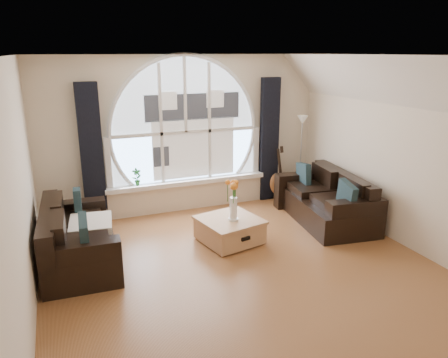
{
  "coord_description": "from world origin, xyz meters",
  "views": [
    {
      "loc": [
        -2.09,
        -4.34,
        2.75
      ],
      "look_at": [
        0.0,
        0.9,
        1.05
      ],
      "focal_mm": 34.16,
      "sensor_mm": 36.0,
      "label": 1
    }
  ],
  "objects_px": {
    "sofa_right": "(325,198)",
    "sofa_left": "(78,235)",
    "coffee_chest": "(230,229)",
    "potted_plant": "(137,177)",
    "guitar": "(278,172)",
    "vase_flowers": "(233,195)",
    "floor_lamp": "(301,157)"
  },
  "relations": [
    {
      "from": "sofa_left",
      "to": "potted_plant",
      "type": "distance_m",
      "value": 1.8
    },
    {
      "from": "sofa_right",
      "to": "floor_lamp",
      "type": "height_order",
      "value": "floor_lamp"
    },
    {
      "from": "sofa_right",
      "to": "sofa_left",
      "type": "bearing_deg",
      "value": -172.3
    },
    {
      "from": "sofa_left",
      "to": "floor_lamp",
      "type": "relative_size",
      "value": 1.11
    },
    {
      "from": "floor_lamp",
      "to": "guitar",
      "type": "xyz_separation_m",
      "value": [
        -0.45,
        0.07,
        -0.27
      ]
    },
    {
      "from": "floor_lamp",
      "to": "coffee_chest",
      "type": "bearing_deg",
      "value": -145.68
    },
    {
      "from": "sofa_right",
      "to": "potted_plant",
      "type": "bearing_deg",
      "value": 161.23
    },
    {
      "from": "sofa_right",
      "to": "guitar",
      "type": "height_order",
      "value": "guitar"
    },
    {
      "from": "sofa_right",
      "to": "guitar",
      "type": "distance_m",
      "value": 1.32
    },
    {
      "from": "sofa_left",
      "to": "guitar",
      "type": "height_order",
      "value": "guitar"
    },
    {
      "from": "sofa_right",
      "to": "potted_plant",
      "type": "height_order",
      "value": "potted_plant"
    },
    {
      "from": "sofa_left",
      "to": "potted_plant",
      "type": "height_order",
      "value": "potted_plant"
    },
    {
      "from": "coffee_chest",
      "to": "guitar",
      "type": "bearing_deg",
      "value": 30.36
    },
    {
      "from": "sofa_left",
      "to": "vase_flowers",
      "type": "xyz_separation_m",
      "value": [
        2.15,
        -0.22,
        0.36
      ]
    },
    {
      "from": "sofa_left",
      "to": "vase_flowers",
      "type": "distance_m",
      "value": 2.19
    },
    {
      "from": "vase_flowers",
      "to": "guitar",
      "type": "distance_m",
      "value": 2.2
    },
    {
      "from": "vase_flowers",
      "to": "sofa_left",
      "type": "bearing_deg",
      "value": 174.25
    },
    {
      "from": "sofa_right",
      "to": "floor_lamp",
      "type": "distance_m",
      "value": 1.32
    },
    {
      "from": "sofa_left",
      "to": "coffee_chest",
      "type": "relative_size",
      "value": 2.15
    },
    {
      "from": "sofa_right",
      "to": "potted_plant",
      "type": "relative_size",
      "value": 6.07
    },
    {
      "from": "coffee_chest",
      "to": "sofa_right",
      "type": "bearing_deg",
      "value": -6.8
    },
    {
      "from": "sofa_left",
      "to": "sofa_right",
      "type": "xyz_separation_m",
      "value": [
        3.91,
        0.01,
        0.0
      ]
    },
    {
      "from": "sofa_right",
      "to": "vase_flowers",
      "type": "bearing_deg",
      "value": -165.07
    },
    {
      "from": "sofa_left",
      "to": "coffee_chest",
      "type": "distance_m",
      "value": 2.13
    },
    {
      "from": "sofa_right",
      "to": "coffee_chest",
      "type": "height_order",
      "value": "sofa_right"
    },
    {
      "from": "coffee_chest",
      "to": "floor_lamp",
      "type": "height_order",
      "value": "floor_lamp"
    },
    {
      "from": "floor_lamp",
      "to": "guitar",
      "type": "height_order",
      "value": "floor_lamp"
    },
    {
      "from": "coffee_chest",
      "to": "vase_flowers",
      "type": "xyz_separation_m",
      "value": [
        0.03,
        -0.06,
        0.55
      ]
    },
    {
      "from": "guitar",
      "to": "sofa_right",
      "type": "bearing_deg",
      "value": -94.64
    },
    {
      "from": "guitar",
      "to": "coffee_chest",
      "type": "bearing_deg",
      "value": -150.29
    },
    {
      "from": "coffee_chest",
      "to": "potted_plant",
      "type": "distance_m",
      "value": 1.96
    },
    {
      "from": "sofa_right",
      "to": "vase_flowers",
      "type": "height_order",
      "value": "vase_flowers"
    }
  ]
}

